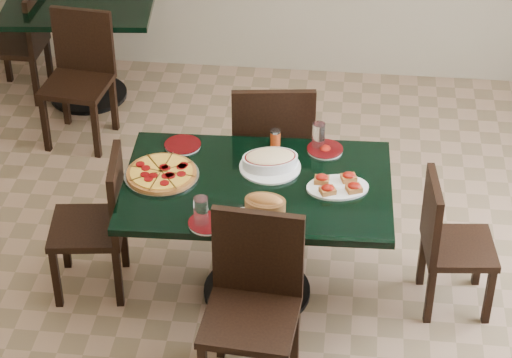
# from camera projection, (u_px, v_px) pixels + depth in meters

# --- Properties ---
(floor) EXTENTS (5.50, 5.50, 0.00)m
(floor) POSITION_uv_depth(u_px,v_px,m) (276.00, 310.00, 5.49)
(floor) COLOR #88684E
(floor) RESTS_ON ground
(main_table) EXTENTS (1.43, 0.95, 0.75)m
(main_table) POSITION_uv_depth(u_px,v_px,m) (257.00, 211.00, 5.28)
(main_table) COLOR black
(main_table) RESTS_ON floor
(back_table) EXTENTS (1.10, 0.85, 0.75)m
(back_table) POSITION_uv_depth(u_px,v_px,m) (82.00, 32.00, 7.10)
(back_table) COLOR black
(back_table) RESTS_ON floor
(chair_far) EXTENTS (0.52, 0.52, 1.00)m
(chair_far) POSITION_uv_depth(u_px,v_px,m) (272.00, 146.00, 5.81)
(chair_far) COLOR black
(chair_far) RESTS_ON floor
(chair_near) EXTENTS (0.48, 0.48, 0.95)m
(chair_near) POSITION_uv_depth(u_px,v_px,m) (254.00, 295.00, 4.78)
(chair_near) COLOR black
(chair_near) RESTS_ON floor
(chair_right) EXTENTS (0.41, 0.41, 0.80)m
(chair_right) POSITION_uv_depth(u_px,v_px,m) (447.00, 239.00, 5.29)
(chair_right) COLOR black
(chair_right) RESTS_ON floor
(chair_left) EXTENTS (0.44, 0.44, 0.85)m
(chair_left) POSITION_uv_depth(u_px,v_px,m) (100.00, 218.00, 5.39)
(chair_left) COLOR black
(chair_left) RESTS_ON floor
(back_chair_near) EXTENTS (0.46, 0.46, 0.90)m
(back_chair_near) POSITION_uv_depth(u_px,v_px,m) (80.00, 70.00, 6.70)
(back_chair_near) COLOR black
(back_chair_near) RESTS_ON floor
(back_chair_left) EXTENTS (0.39, 0.39, 0.83)m
(back_chair_left) POSITION_uv_depth(u_px,v_px,m) (26.00, 38.00, 7.18)
(back_chair_left) COLOR black
(back_chair_left) RESTS_ON floor
(pepperoni_pizza) EXTENTS (0.40, 0.40, 0.04)m
(pepperoni_pizza) POSITION_uv_depth(u_px,v_px,m) (162.00, 173.00, 5.22)
(pepperoni_pizza) COLOR #B2B2B9
(pepperoni_pizza) RESTS_ON main_table
(lasagna_casserole) EXTENTS (0.33, 0.33, 0.09)m
(lasagna_casserole) POSITION_uv_depth(u_px,v_px,m) (270.00, 161.00, 5.27)
(lasagna_casserole) COLOR silver
(lasagna_casserole) RESTS_ON main_table
(bread_basket) EXTENTS (0.22, 0.17, 0.09)m
(bread_basket) POSITION_uv_depth(u_px,v_px,m) (265.00, 203.00, 4.97)
(bread_basket) COLOR brown
(bread_basket) RESTS_ON main_table
(bruschetta_platter) EXTENTS (0.36, 0.29, 0.05)m
(bruschetta_platter) POSITION_uv_depth(u_px,v_px,m) (338.00, 185.00, 5.12)
(bruschetta_platter) COLOR silver
(bruschetta_platter) RESTS_ON main_table
(side_plate_near) EXTENTS (0.19, 0.19, 0.02)m
(side_plate_near) POSITION_uv_depth(u_px,v_px,m) (207.00, 223.00, 4.88)
(side_plate_near) COLOR silver
(side_plate_near) RESTS_ON main_table
(side_plate_far_r) EXTENTS (0.20, 0.20, 0.03)m
(side_plate_far_r) POSITION_uv_depth(u_px,v_px,m) (325.00, 149.00, 5.42)
(side_plate_far_r) COLOR silver
(side_plate_far_r) RESTS_ON main_table
(side_plate_far_l) EXTENTS (0.20, 0.20, 0.02)m
(side_plate_far_l) POSITION_uv_depth(u_px,v_px,m) (183.00, 145.00, 5.46)
(side_plate_far_l) COLOR silver
(side_plate_far_l) RESTS_ON main_table
(napkin_setting) EXTENTS (0.19, 0.19, 0.01)m
(napkin_setting) POSITION_uv_depth(u_px,v_px,m) (236.00, 218.00, 4.93)
(napkin_setting) COLOR white
(napkin_setting) RESTS_ON main_table
(water_glass_a) EXTENTS (0.07, 0.07, 0.15)m
(water_glass_a) POSITION_uv_depth(u_px,v_px,m) (319.00, 136.00, 5.41)
(water_glass_a) COLOR white
(water_glass_a) RESTS_ON main_table
(water_glass_b) EXTENTS (0.07, 0.07, 0.16)m
(water_glass_b) POSITION_uv_depth(u_px,v_px,m) (201.00, 212.00, 4.85)
(water_glass_b) COLOR white
(water_glass_b) RESTS_ON main_table
(pepper_shaker) EXTENTS (0.06, 0.06, 0.10)m
(pepper_shaker) POSITION_uv_depth(u_px,v_px,m) (275.00, 138.00, 5.45)
(pepper_shaker) COLOR #B23D13
(pepper_shaker) RESTS_ON main_table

